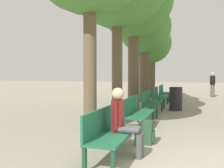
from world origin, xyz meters
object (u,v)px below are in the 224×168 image
at_px(bench_row_1, 137,110).
at_px(tree_row_4, 151,44).
at_px(bench_row_0, 109,130).
at_px(bench_row_3, 159,96).
at_px(bench_row_4, 164,92).
at_px(pedestrian_near, 213,83).
at_px(tree_row_3, 145,29).
at_px(trash_bin, 176,99).
at_px(person_seated, 124,120).
at_px(bench_row_2, 150,101).
at_px(backpack, 148,133).

bearing_deg(bench_row_1, tree_row_4, 96.14).
xyz_separation_m(bench_row_0, bench_row_3, (0.00, 7.20, 0.00)).
relative_size(bench_row_4, pedestrian_near, 1.08).
height_order(bench_row_1, tree_row_3, tree_row_3).
relative_size(tree_row_3, tree_row_4, 1.15).
bearing_deg(pedestrian_near, trash_bin, -106.05).
xyz_separation_m(tree_row_4, person_seated, (1.17, -10.92, -2.60)).
xyz_separation_m(bench_row_1, bench_row_4, (0.00, 7.20, 0.00)).
height_order(person_seated, pedestrian_near, pedestrian_near).
xyz_separation_m(bench_row_2, pedestrian_near, (2.70, 7.90, 0.40)).
bearing_deg(tree_row_3, person_seated, -82.27).
relative_size(bench_row_2, bench_row_3, 1.00).
xyz_separation_m(bench_row_0, trash_bin, (0.82, 6.14, -0.02)).
distance_m(bench_row_0, bench_row_4, 9.60).
distance_m(bench_row_2, bench_row_4, 4.80).
bearing_deg(backpack, bench_row_2, 98.05).
bearing_deg(bench_row_2, trash_bin, 58.68).
distance_m(bench_row_3, tree_row_3, 3.77).
height_order(bench_row_3, backpack, bench_row_3).
bearing_deg(trash_bin, bench_row_4, 103.30).
distance_m(bench_row_0, person_seated, 0.32).
distance_m(bench_row_0, trash_bin, 6.20).
distance_m(person_seated, trash_bin, 6.05).
distance_m(bench_row_1, tree_row_3, 7.22).
relative_size(bench_row_2, tree_row_4, 0.37).
bearing_deg(bench_row_3, tree_row_4, 103.59).
bearing_deg(bench_row_1, bench_row_2, 90.00).
relative_size(bench_row_0, bench_row_3, 1.00).
height_order(bench_row_3, tree_row_4, tree_row_4).
xyz_separation_m(person_seated, pedestrian_near, (2.46, 12.57, 0.24)).
height_order(bench_row_1, bench_row_2, same).
height_order(bench_row_1, tree_row_4, tree_row_4).
distance_m(backpack, pedestrian_near, 11.90).
xyz_separation_m(bench_row_3, trash_bin, (0.82, -1.06, -0.02)).
height_order(tree_row_4, trash_bin, tree_row_4).
bearing_deg(pedestrian_near, bench_row_2, -108.89).
height_order(bench_row_3, bench_row_4, same).
bearing_deg(tree_row_3, bench_row_1, -81.66).
relative_size(bench_row_3, tree_row_4, 0.37).
bearing_deg(bench_row_4, backpack, -86.43).
xyz_separation_m(bench_row_2, bench_row_3, (0.00, 2.40, 0.00)).
distance_m(bench_row_3, person_seated, 7.08).
distance_m(bench_row_2, person_seated, 4.68).
relative_size(bench_row_2, bench_row_4, 1.00).
xyz_separation_m(bench_row_1, pedestrian_near, (2.70, 10.30, 0.40)).
xyz_separation_m(bench_row_3, bench_row_4, (0.00, 2.40, 0.00)).
distance_m(person_seated, pedestrian_near, 12.82).
bearing_deg(backpack, tree_row_3, 100.73).
relative_size(tree_row_4, person_seated, 3.71).
distance_m(bench_row_0, tree_row_4, 11.43).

